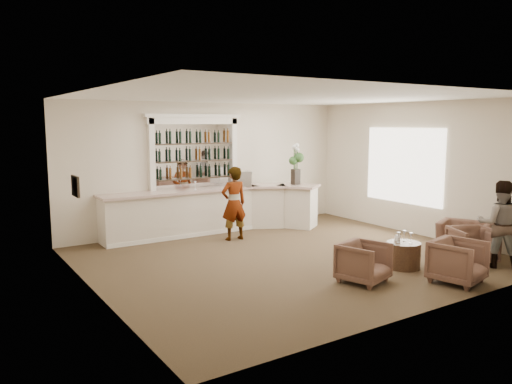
{
  "coord_description": "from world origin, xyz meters",
  "views": [
    {
      "loc": [
        -6.1,
        -8.06,
        2.79
      ],
      "look_at": [
        -0.27,
        0.9,
        1.3
      ],
      "focal_mm": 35.0,
      "sensor_mm": 36.0,
      "label": 1
    }
  ],
  "objects_px": {
    "armchair_far": "(464,237)",
    "cocktail_table": "(403,255)",
    "armchair_right": "(472,245)",
    "espresso_machine": "(241,179)",
    "armchair_left": "(364,262)",
    "armchair_center": "(458,262)",
    "flower_vase": "(296,162)",
    "bar_counter": "(215,210)",
    "sommelier": "(234,203)",
    "guest": "(500,224)"
  },
  "relations": [
    {
      "from": "armchair_far",
      "to": "cocktail_table",
      "type": "bearing_deg",
      "value": -111.6
    },
    {
      "from": "armchair_right",
      "to": "espresso_machine",
      "type": "xyz_separation_m",
      "value": [
        -2.24,
        5.2,
        0.98
      ]
    },
    {
      "from": "armchair_left",
      "to": "armchair_right",
      "type": "height_order",
      "value": "armchair_right"
    },
    {
      "from": "armchair_center",
      "to": "flower_vase",
      "type": "relative_size",
      "value": 0.77
    },
    {
      "from": "bar_counter",
      "to": "flower_vase",
      "type": "height_order",
      "value": "flower_vase"
    },
    {
      "from": "sommelier",
      "to": "armchair_left",
      "type": "xyz_separation_m",
      "value": [
        0.27,
        -4.02,
        -0.52
      ]
    },
    {
      "from": "cocktail_table",
      "to": "armchair_center",
      "type": "distance_m",
      "value": 1.15
    },
    {
      "from": "armchair_far",
      "to": "armchair_left",
      "type": "bearing_deg",
      "value": -108.42
    },
    {
      "from": "guest",
      "to": "flower_vase",
      "type": "bearing_deg",
      "value": -27.81
    },
    {
      "from": "guest",
      "to": "sommelier",
      "type": "bearing_deg",
      "value": -4.59
    },
    {
      "from": "cocktail_table",
      "to": "armchair_far",
      "type": "bearing_deg",
      "value": 1.67
    },
    {
      "from": "flower_vase",
      "to": "cocktail_table",
      "type": "bearing_deg",
      "value": -98.55
    },
    {
      "from": "sommelier",
      "to": "cocktail_table",
      "type": "bearing_deg",
      "value": 115.43
    },
    {
      "from": "espresso_machine",
      "to": "guest",
      "type": "bearing_deg",
      "value": -52.2
    },
    {
      "from": "armchair_far",
      "to": "armchair_right",
      "type": "bearing_deg",
      "value": -68.03
    },
    {
      "from": "armchair_center",
      "to": "espresso_machine",
      "type": "bearing_deg",
      "value": 85.96
    },
    {
      "from": "cocktail_table",
      "to": "flower_vase",
      "type": "bearing_deg",
      "value": 81.45
    },
    {
      "from": "cocktail_table",
      "to": "armchair_far",
      "type": "xyz_separation_m",
      "value": [
        2.0,
        0.06,
        0.08
      ]
    },
    {
      "from": "guest",
      "to": "armchair_left",
      "type": "distance_m",
      "value": 3.02
    },
    {
      "from": "bar_counter",
      "to": "espresso_machine",
      "type": "xyz_separation_m",
      "value": [
        0.75,
        -0.07,
        0.77
      ]
    },
    {
      "from": "guest",
      "to": "armchair_far",
      "type": "relative_size",
      "value": 1.65
    },
    {
      "from": "armchair_center",
      "to": "armchair_left",
      "type": "bearing_deg",
      "value": 133.18
    },
    {
      "from": "armchair_right",
      "to": "armchair_center",
      "type": "bearing_deg",
      "value": -130.52
    },
    {
      "from": "armchair_left",
      "to": "espresso_machine",
      "type": "relative_size",
      "value": 1.72
    },
    {
      "from": "bar_counter",
      "to": "cocktail_table",
      "type": "xyz_separation_m",
      "value": [
        1.56,
        -4.75,
        -0.32
      ]
    },
    {
      "from": "armchair_center",
      "to": "armchair_far",
      "type": "xyz_separation_m",
      "value": [
        1.93,
        1.2,
        -0.05
      ]
    },
    {
      "from": "bar_counter",
      "to": "sommelier",
      "type": "xyz_separation_m",
      "value": [
        0.0,
        -0.96,
        0.31
      ]
    },
    {
      "from": "cocktail_table",
      "to": "armchair_left",
      "type": "distance_m",
      "value": 1.31
    },
    {
      "from": "armchair_right",
      "to": "armchair_left",
      "type": "bearing_deg",
      "value": -161.42
    },
    {
      "from": "armchair_left",
      "to": "armchair_far",
      "type": "xyz_separation_m",
      "value": [
        3.29,
        0.28,
        -0.02
      ]
    },
    {
      "from": "flower_vase",
      "to": "sommelier",
      "type": "bearing_deg",
      "value": -168.14
    },
    {
      "from": "guest",
      "to": "cocktail_table",
      "type": "bearing_deg",
      "value": 21.03
    },
    {
      "from": "sommelier",
      "to": "armchair_left",
      "type": "distance_m",
      "value": 4.06
    },
    {
      "from": "armchair_center",
      "to": "espresso_machine",
      "type": "relative_size",
      "value": 1.84
    },
    {
      "from": "guest",
      "to": "espresso_machine",
      "type": "xyz_separation_m",
      "value": [
        -2.41,
        5.64,
        0.49
      ]
    },
    {
      "from": "armchair_left",
      "to": "armchair_right",
      "type": "distance_m",
      "value": 2.73
    },
    {
      "from": "armchair_right",
      "to": "armchair_far",
      "type": "height_order",
      "value": "armchair_right"
    },
    {
      "from": "flower_vase",
      "to": "armchair_center",
      "type": "bearing_deg",
      "value": -96.02
    },
    {
      "from": "armchair_left",
      "to": "armchair_center",
      "type": "distance_m",
      "value": 1.64
    },
    {
      "from": "sommelier",
      "to": "armchair_left",
      "type": "bearing_deg",
      "value": 96.98
    },
    {
      "from": "cocktail_table",
      "to": "armchair_left",
      "type": "xyz_separation_m",
      "value": [
        -1.29,
        -0.22,
        0.11
      ]
    },
    {
      "from": "bar_counter",
      "to": "espresso_machine",
      "type": "distance_m",
      "value": 1.07
    },
    {
      "from": "bar_counter",
      "to": "armchair_center",
      "type": "distance_m",
      "value": 6.12
    },
    {
      "from": "armchair_left",
      "to": "armchair_right",
      "type": "bearing_deg",
      "value": -22.86
    },
    {
      "from": "bar_counter",
      "to": "armchair_right",
      "type": "height_order",
      "value": "bar_counter"
    },
    {
      "from": "espresso_machine",
      "to": "armchair_left",
      "type": "bearing_deg",
      "value": -80.89
    },
    {
      "from": "sommelier",
      "to": "espresso_machine",
      "type": "bearing_deg",
      "value": -126.95
    },
    {
      "from": "bar_counter",
      "to": "armchair_left",
      "type": "relative_size",
      "value": 7.3
    },
    {
      "from": "espresso_machine",
      "to": "armchair_right",
      "type": "bearing_deg",
      "value": -52.1
    },
    {
      "from": "armchair_far",
      "to": "bar_counter",
      "type": "bearing_deg",
      "value": -166.08
    }
  ]
}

